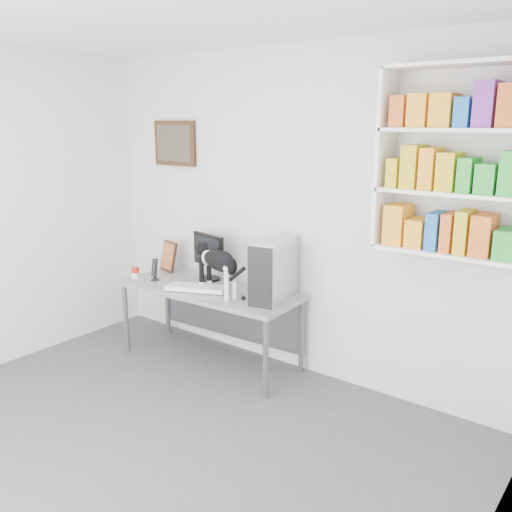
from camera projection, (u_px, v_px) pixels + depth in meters
The scene contains 11 objects.
room at pixel (86, 261), 3.00m from camera, with size 4.01×4.01×2.70m.
bookshelf at pixel (457, 162), 3.47m from camera, with size 1.03×0.28×1.24m, color white.
wall_art at pixel (175, 143), 5.15m from camera, with size 0.52×0.04×0.42m, color #492D17.
desk at pixel (210, 325), 4.81m from camera, with size 1.65×0.64×0.69m, color gray.
monitor at pixel (209, 257), 4.93m from camera, with size 0.41×0.20×0.44m, color black.
keyboard at pixel (197, 288), 4.66m from camera, with size 0.52×0.20×0.04m, color white.
pc_tower at pixel (274, 270), 4.36m from camera, with size 0.22×0.50×0.50m, color #B2B2B7.
speaker at pixel (155, 269), 4.93m from camera, with size 0.09×0.09×0.21m, color black.
leaning_print at pixel (169, 256), 5.25m from camera, with size 0.24×0.10×0.30m, color #492D17.
soup_can at pixel (135, 273), 5.01m from camera, with size 0.07×0.07×0.10m, color #AF1B0F.
cat at pixel (218, 272), 4.50m from camera, with size 0.64×0.17×0.40m, color black, non-canonical shape.
Camera 1 is at (2.51, -1.73, 2.10)m, focal length 38.00 mm.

